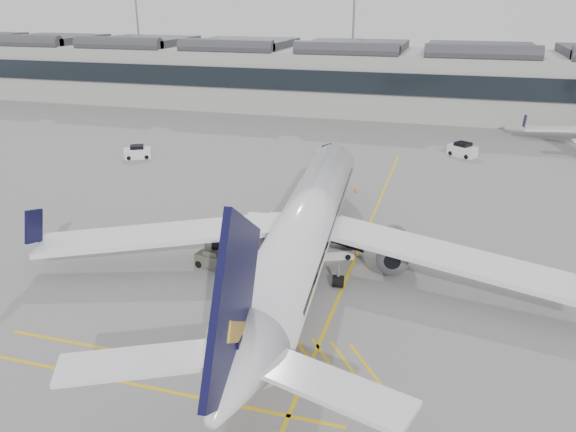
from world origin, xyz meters
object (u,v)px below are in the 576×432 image
(baggage_cart_a, at_px, (284,265))
(belt_loader, at_px, (326,250))
(ramp_agent_b, at_px, (259,258))
(ramp_agent_a, at_px, (311,235))
(airliner_main, at_px, (305,229))
(pushback_tug, at_px, (214,259))

(baggage_cart_a, bearing_deg, belt_loader, 43.96)
(baggage_cart_a, relative_size, ramp_agent_b, 1.46)
(baggage_cart_a, relative_size, ramp_agent_a, 1.46)
(baggage_cart_a, xyz_separation_m, ramp_agent_b, (-2.43, 1.29, -0.28))
(airliner_main, xyz_separation_m, ramp_agent_b, (-3.59, -0.38, -2.73))
(airliner_main, bearing_deg, baggage_cart_a, -129.73)
(pushback_tug, bearing_deg, baggage_cart_a, 5.30)
(belt_loader, height_order, ramp_agent_b, belt_loader)
(belt_loader, xyz_separation_m, pushback_tug, (-8.14, -4.22, 0.06))
(airliner_main, height_order, pushback_tug, airliner_main)
(airliner_main, relative_size, pushback_tug, 15.84)
(ramp_agent_a, bearing_deg, airliner_main, -124.24)
(airliner_main, bearing_deg, pushback_tug, -174.88)
(belt_loader, xyz_separation_m, baggage_cart_a, (-2.23, -4.64, 0.50))
(pushback_tug, bearing_deg, ramp_agent_b, 23.42)
(ramp_agent_b, bearing_deg, airliner_main, -170.48)
(ramp_agent_a, bearing_deg, pushback_tug, -177.04)
(belt_loader, relative_size, ramp_agent_b, 3.11)
(ramp_agent_b, bearing_deg, ramp_agent_a, -113.36)
(airliner_main, height_order, ramp_agent_b, airliner_main)
(airliner_main, distance_m, pushback_tug, 7.75)
(belt_loader, bearing_deg, ramp_agent_a, 105.63)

